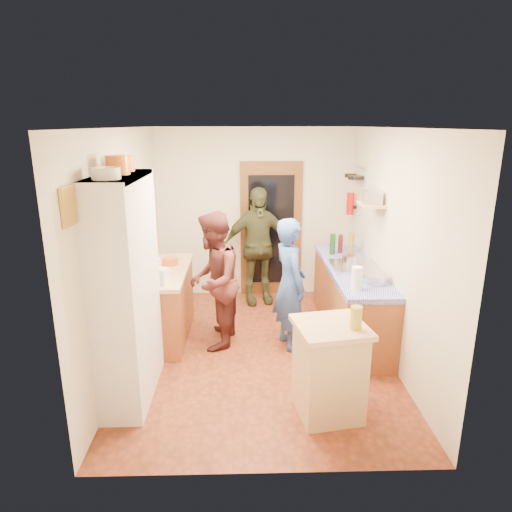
{
  "coord_description": "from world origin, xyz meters",
  "views": [
    {
      "loc": [
        -0.17,
        -4.96,
        2.64
      ],
      "look_at": [
        -0.03,
        0.15,
        1.15
      ],
      "focal_mm": 32.0,
      "sensor_mm": 36.0,
      "label": 1
    }
  ],
  "objects_px": {
    "island_base": "(329,372)",
    "person_hob": "(293,284)",
    "person_back": "(258,246)",
    "right_counter_base": "(350,302)",
    "hutch_body": "(127,290)",
    "person_left": "(217,280)"
  },
  "relations": [
    {
      "from": "island_base",
      "to": "person_hob",
      "type": "relative_size",
      "value": 0.54
    },
    {
      "from": "island_base",
      "to": "person_hob",
      "type": "xyz_separation_m",
      "value": [
        -0.2,
        1.37,
        0.37
      ]
    },
    {
      "from": "island_base",
      "to": "person_hob",
      "type": "bearing_deg",
      "value": 98.2
    },
    {
      "from": "person_back",
      "to": "person_left",
      "type": "bearing_deg",
      "value": -124.03
    },
    {
      "from": "hutch_body",
      "to": "right_counter_base",
      "type": "bearing_deg",
      "value": 27.47
    },
    {
      "from": "right_counter_base",
      "to": "person_left",
      "type": "height_order",
      "value": "person_left"
    },
    {
      "from": "hutch_body",
      "to": "person_back",
      "type": "xyz_separation_m",
      "value": [
        1.34,
        2.4,
        -0.22
      ]
    },
    {
      "from": "person_left",
      "to": "person_hob",
      "type": "bearing_deg",
      "value": 91.56
    },
    {
      "from": "person_back",
      "to": "hutch_body",
      "type": "bearing_deg",
      "value": -131.51
    },
    {
      "from": "hutch_body",
      "to": "person_back",
      "type": "relative_size",
      "value": 1.24
    },
    {
      "from": "island_base",
      "to": "hutch_body",
      "type": "bearing_deg",
      "value": 167.29
    },
    {
      "from": "right_counter_base",
      "to": "person_back",
      "type": "height_order",
      "value": "person_back"
    },
    {
      "from": "island_base",
      "to": "person_back",
      "type": "height_order",
      "value": "person_back"
    },
    {
      "from": "person_back",
      "to": "right_counter_base",
      "type": "bearing_deg",
      "value": -55.91
    },
    {
      "from": "right_counter_base",
      "to": "person_back",
      "type": "relative_size",
      "value": 1.24
    },
    {
      "from": "right_counter_base",
      "to": "hutch_body",
      "type": "bearing_deg",
      "value": -152.53
    },
    {
      "from": "person_hob",
      "to": "person_left",
      "type": "bearing_deg",
      "value": 67.05
    },
    {
      "from": "person_hob",
      "to": "person_left",
      "type": "distance_m",
      "value": 0.92
    },
    {
      "from": "right_counter_base",
      "to": "person_hob",
      "type": "relative_size",
      "value": 1.37
    },
    {
      "from": "person_hob",
      "to": "person_left",
      "type": "height_order",
      "value": "person_left"
    },
    {
      "from": "island_base",
      "to": "right_counter_base",
      "type": "bearing_deg",
      "value": 70.99
    },
    {
      "from": "right_counter_base",
      "to": "person_left",
      "type": "xyz_separation_m",
      "value": [
        -1.7,
        -0.26,
        0.41
      ]
    }
  ]
}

